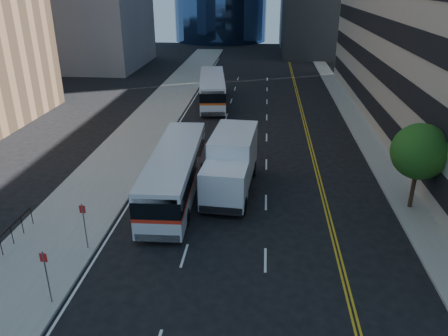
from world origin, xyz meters
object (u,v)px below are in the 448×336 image
(street_tree, at_px, (420,152))
(bus_front, at_px, (175,172))
(bus_rear, at_px, (212,89))
(box_truck, at_px, (231,163))

(street_tree, xyz_separation_m, bus_front, (-14.15, 0.38, -2.00))
(street_tree, bearing_deg, bus_rear, 122.60)
(bus_front, height_order, box_truck, box_truck)
(street_tree, distance_m, bus_front, 14.29)
(street_tree, xyz_separation_m, box_truck, (-10.77, 1.52, -1.73))
(street_tree, height_order, bus_rear, street_tree)
(bus_front, xyz_separation_m, bus_rear, (-0.31, 22.24, 0.01))
(bus_front, distance_m, box_truck, 3.58)
(box_truck, bearing_deg, bus_front, -157.04)
(street_tree, relative_size, box_truck, 0.66)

